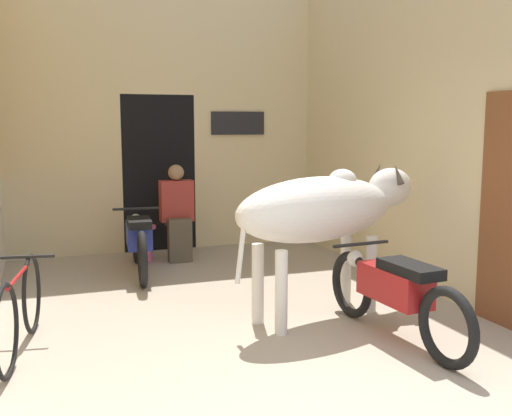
{
  "coord_description": "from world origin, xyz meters",
  "views": [
    {
      "loc": [
        -1.71,
        -3.0,
        1.83
      ],
      "look_at": [
        0.28,
        2.44,
        0.99
      ],
      "focal_mm": 42.0,
      "sensor_mm": 36.0,
      "label": 1
    }
  ],
  "objects_px": {
    "cow": "(326,209)",
    "motorcycle_far": "(139,240)",
    "bicycle": "(20,309)",
    "plastic_stool": "(144,242)",
    "motorcycle_near": "(394,291)",
    "shopkeeper_seated": "(177,210)"
  },
  "relations": [
    {
      "from": "cow",
      "to": "motorcycle_near",
      "type": "relative_size",
      "value": 1.12
    },
    {
      "from": "motorcycle_near",
      "to": "motorcycle_far",
      "type": "xyz_separation_m",
      "value": [
        -1.66,
        2.94,
        0.0
      ]
    },
    {
      "from": "motorcycle_far",
      "to": "shopkeeper_seated",
      "type": "height_order",
      "value": "shopkeeper_seated"
    },
    {
      "from": "cow",
      "to": "plastic_stool",
      "type": "height_order",
      "value": "cow"
    },
    {
      "from": "cow",
      "to": "bicycle",
      "type": "xyz_separation_m",
      "value": [
        -2.69,
        -0.01,
        -0.66
      ]
    },
    {
      "from": "motorcycle_far",
      "to": "plastic_stool",
      "type": "relative_size",
      "value": 3.89
    },
    {
      "from": "cow",
      "to": "motorcycle_near",
      "type": "height_order",
      "value": "cow"
    },
    {
      "from": "cow",
      "to": "bicycle",
      "type": "height_order",
      "value": "cow"
    },
    {
      "from": "motorcycle_near",
      "to": "plastic_stool",
      "type": "height_order",
      "value": "motorcycle_near"
    },
    {
      "from": "plastic_stool",
      "to": "motorcycle_near",
      "type": "bearing_deg",
      "value": -67.6
    },
    {
      "from": "bicycle",
      "to": "motorcycle_near",
      "type": "bearing_deg",
      "value": -14.61
    },
    {
      "from": "motorcycle_near",
      "to": "motorcycle_far",
      "type": "relative_size",
      "value": 1.05
    },
    {
      "from": "cow",
      "to": "shopkeeper_seated",
      "type": "relative_size",
      "value": 1.7
    },
    {
      "from": "bicycle",
      "to": "plastic_stool",
      "type": "relative_size",
      "value": 3.46
    },
    {
      "from": "cow",
      "to": "shopkeeper_seated",
      "type": "bearing_deg",
      "value": 106.38
    },
    {
      "from": "cow",
      "to": "motorcycle_far",
      "type": "xyz_separation_m",
      "value": [
        -1.41,
        2.16,
        -0.6
      ]
    },
    {
      "from": "bicycle",
      "to": "cow",
      "type": "bearing_deg",
      "value": 0.31
    },
    {
      "from": "cow",
      "to": "shopkeeper_seated",
      "type": "distance_m",
      "value": 2.87
    },
    {
      "from": "cow",
      "to": "plastic_stool",
      "type": "distance_m",
      "value": 3.2
    },
    {
      "from": "cow",
      "to": "bicycle",
      "type": "bearing_deg",
      "value": -179.69
    },
    {
      "from": "motorcycle_far",
      "to": "bicycle",
      "type": "height_order",
      "value": "motorcycle_far"
    },
    {
      "from": "motorcycle_far",
      "to": "bicycle",
      "type": "relative_size",
      "value": 1.12
    }
  ]
}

